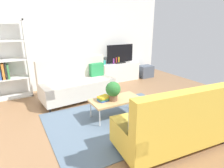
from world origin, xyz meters
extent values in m
plane|color=#936B47|center=(0.00, 0.00, 0.00)|extent=(7.68, 7.68, 0.00)
cube|color=white|center=(0.00, 2.80, 1.45)|extent=(6.40, 0.12, 2.90)
cube|color=slate|center=(-0.04, -0.10, 0.01)|extent=(2.90, 2.20, 0.01)
cube|color=beige|center=(-0.39, 1.45, 0.32)|extent=(1.96, 0.99, 0.44)
cube|color=beige|center=(-0.41, 1.77, 0.82)|extent=(1.91, 0.35, 0.56)
cube|color=beige|center=(0.46, 1.52, 0.43)|extent=(0.27, 0.85, 0.22)
cube|color=beige|center=(-1.23, 1.38, 0.43)|extent=(0.27, 0.85, 0.22)
cylinder|color=black|center=(0.51, 1.18, 0.05)|extent=(0.05, 0.05, 0.10)
cylinder|color=black|center=(-1.23, 1.04, 0.05)|extent=(0.05, 0.05, 0.10)
cylinder|color=black|center=(0.45, 1.86, 0.05)|extent=(0.05, 0.05, 0.10)
cylinder|color=black|center=(-1.28, 1.72, 0.05)|extent=(0.05, 0.05, 0.10)
cube|color=#288C4C|center=(0.27, 1.64, 0.72)|extent=(0.41, 0.17, 0.36)
cube|color=gold|center=(0.31, -1.25, 0.32)|extent=(1.97, 1.01, 0.44)
cube|color=gold|center=(0.29, -1.57, 0.82)|extent=(1.91, 0.37, 0.56)
cube|color=gold|center=(-0.53, -1.17, 0.43)|extent=(0.27, 0.85, 0.22)
cube|color=gold|center=(1.16, -1.33, 0.43)|extent=(0.27, 0.85, 0.22)
cylinder|color=black|center=(-0.52, -0.83, 0.05)|extent=(0.05, 0.05, 0.10)
cylinder|color=black|center=(1.21, -0.99, 0.05)|extent=(0.05, 0.05, 0.10)
cylinder|color=black|center=(1.15, -1.67, 0.05)|extent=(0.05, 0.05, 0.10)
cube|color=#3359B2|center=(-0.37, -1.33, 0.72)|extent=(0.41, 0.18, 0.36)
cube|color=black|center=(0.08, -1.37, 0.72)|extent=(0.41, 0.18, 0.36)
cube|color=tan|center=(0.01, 0.10, 0.40)|extent=(1.10, 0.56, 0.04)
cylinder|color=silver|center=(-0.49, 0.33, 0.19)|extent=(0.02, 0.02, 0.38)
cylinder|color=silver|center=(0.51, 0.33, 0.19)|extent=(0.02, 0.02, 0.38)
cylinder|color=silver|center=(-0.49, -0.13, 0.19)|extent=(0.02, 0.02, 0.38)
cylinder|color=silver|center=(0.51, -0.13, 0.19)|extent=(0.02, 0.02, 0.38)
cube|color=silver|center=(1.53, 2.46, 0.32)|extent=(1.40, 0.44, 0.64)
cube|color=black|center=(1.53, 2.44, 0.66)|extent=(0.36, 0.20, 0.04)
cube|color=black|center=(1.53, 2.44, 0.98)|extent=(1.00, 0.05, 0.60)
cube|color=white|center=(-1.44, 2.48, 1.05)|extent=(0.04, 0.36, 2.10)
cube|color=white|center=(-1.97, 2.48, 0.02)|extent=(1.10, 0.36, 0.04)
cube|color=white|center=(-1.97, 2.48, 0.55)|extent=(1.02, 0.36, 0.03)
cube|color=white|center=(-1.97, 2.48, 1.05)|extent=(1.02, 0.36, 0.03)
cube|color=white|center=(-1.97, 2.48, 1.55)|extent=(1.02, 0.36, 0.03)
cube|color=orange|center=(-2.06, 2.48, 0.78)|extent=(0.06, 0.29, 0.42)
cube|color=#262626|center=(-1.99, 2.48, 0.78)|extent=(0.03, 0.29, 0.44)
cube|color=#3F8C4C|center=(-1.95, 2.48, 0.76)|extent=(0.05, 0.29, 0.38)
cube|color=#4C5666|center=(2.63, 2.36, 0.22)|extent=(0.52, 0.40, 0.44)
cylinder|color=brown|center=(-0.07, 0.07, 0.48)|extent=(0.19, 0.19, 0.13)
sphere|color=#2D7233|center=(-0.07, 0.07, 0.67)|extent=(0.32, 0.32, 0.32)
cube|color=#3359B2|center=(-0.25, 0.15, 0.44)|extent=(0.26, 0.21, 0.03)
cube|color=#3F8C4C|center=(-0.25, 0.15, 0.47)|extent=(0.25, 0.19, 0.03)
cube|color=gold|center=(-0.25, 0.15, 0.51)|extent=(0.28, 0.23, 0.04)
cylinder|color=#33B29E|center=(0.95, 2.51, 0.71)|extent=(0.10, 0.10, 0.14)
cylinder|color=#4C72B2|center=(1.11, 2.51, 0.71)|extent=(0.09, 0.09, 0.14)
cylinder|color=purple|center=(1.27, 2.42, 0.73)|extent=(0.06, 0.06, 0.19)
cylinder|color=red|center=(1.37, 2.42, 0.75)|extent=(0.05, 0.05, 0.22)
cylinder|color=gold|center=(1.47, 2.42, 0.75)|extent=(0.05, 0.05, 0.22)
camera|label=1|loc=(-1.93, -3.25, 2.02)|focal=30.85mm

